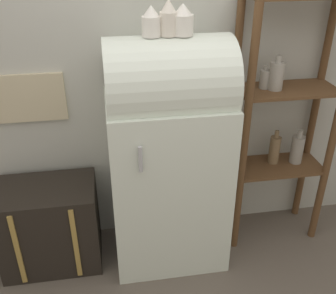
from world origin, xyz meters
The scene contains 8 objects.
ground_plane centered at (0.00, 0.00, 0.00)m, with size 12.00×12.00×0.00m, color #60564C.
wall_back centered at (-0.01, 0.57, 1.35)m, with size 7.00×0.09×2.70m.
refrigerator centered at (0.00, 0.27, 0.78)m, with size 0.73×0.59×1.52m.
suitcase_trunk centered at (-0.79, 0.30, 0.30)m, with size 0.63×0.43×0.59m.
shelf_unit centered at (0.78, 0.37, 0.96)m, with size 0.66×0.33×1.71m.
vase_left centered at (-0.09, 0.26, 1.59)m, with size 0.10×0.10×0.16m.
vase_center centered at (0.00, 0.26, 1.61)m, with size 0.10×0.10×0.19m.
vase_right centered at (0.08, 0.26, 1.60)m, with size 0.12×0.12×0.16m.
Camera 1 is at (-0.35, -1.83, 2.01)m, focal length 42.00 mm.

